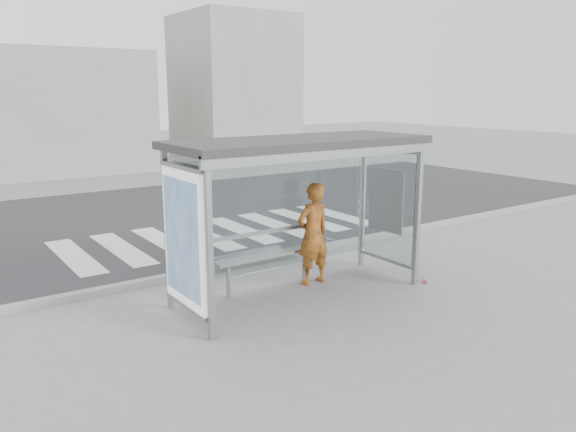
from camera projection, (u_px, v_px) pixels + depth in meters
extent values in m
plane|color=slate|center=(300.00, 295.00, 9.38)|extent=(80.00, 80.00, 0.00)
cube|color=#2C2C2F|center=(146.00, 219.00, 14.99)|extent=(30.00, 10.00, 0.01)
cube|color=gray|center=(241.00, 263.00, 10.93)|extent=(30.00, 0.18, 0.12)
cube|color=silver|center=(74.00, 256.00, 11.59)|extent=(0.55, 3.00, 0.00)
cube|color=silver|center=(122.00, 249.00, 12.15)|extent=(0.55, 3.00, 0.00)
cube|color=silver|center=(165.00, 242.00, 12.71)|extent=(0.55, 3.00, 0.00)
cube|color=silver|center=(205.00, 236.00, 13.27)|extent=(0.55, 3.00, 0.00)
cube|color=silver|center=(242.00, 230.00, 13.83)|extent=(0.55, 3.00, 0.00)
cube|color=silver|center=(275.00, 224.00, 14.38)|extent=(0.55, 3.00, 0.00)
cube|color=silver|center=(307.00, 220.00, 14.94)|extent=(0.55, 3.00, 0.00)
cube|color=silver|center=(336.00, 215.00, 15.50)|extent=(0.55, 3.00, 0.00)
cube|color=gray|center=(210.00, 252.00, 7.44)|extent=(0.08, 0.08, 2.50)
cube|color=gray|center=(418.00, 215.00, 9.67)|extent=(0.08, 0.08, 2.50)
cube|color=gray|center=(167.00, 231.00, 8.56)|extent=(0.08, 0.08, 2.50)
cube|color=gray|center=(363.00, 202.00, 10.79)|extent=(0.08, 0.08, 2.50)
cube|color=#2D2D30|center=(301.00, 142.00, 8.83)|extent=(4.25, 1.65, 0.12)
cube|color=gray|center=(331.00, 153.00, 8.24)|extent=(4.25, 0.06, 0.18)
cube|color=white|center=(276.00, 212.00, 9.66)|extent=(3.80, 0.02, 2.00)
cube|color=white|center=(187.00, 238.00, 7.99)|extent=(0.15, 1.25, 2.00)
cube|color=#3A7CD2|center=(192.00, 237.00, 8.03)|extent=(0.01, 1.10, 1.70)
cylinder|color=#EC5215|center=(185.00, 217.00, 8.19)|extent=(0.02, 0.32, 0.32)
cube|color=white|center=(389.00, 206.00, 10.22)|extent=(0.03, 1.25, 2.00)
cube|color=beige|center=(386.00, 200.00, 10.22)|extent=(0.03, 0.86, 1.16)
cube|color=gray|center=(45.00, 112.00, 23.26)|extent=(8.00, 5.00, 5.00)
cube|color=gray|center=(234.00, 88.00, 28.07)|extent=(5.00, 5.00, 7.00)
imported|color=#E75A15|center=(313.00, 234.00, 9.80)|extent=(0.68, 0.46, 1.81)
cube|color=gray|center=(268.00, 255.00, 9.56)|extent=(1.99, 0.24, 0.06)
cylinder|color=gray|center=(229.00, 281.00, 9.20)|extent=(0.08, 0.08, 0.58)
cylinder|color=gray|center=(304.00, 265.00, 10.07)|extent=(0.08, 0.08, 0.58)
cube|color=gray|center=(265.00, 232.00, 9.55)|extent=(1.99, 0.04, 0.07)
cylinder|color=#D43E68|center=(425.00, 281.00, 9.99)|extent=(0.14, 0.14, 0.07)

